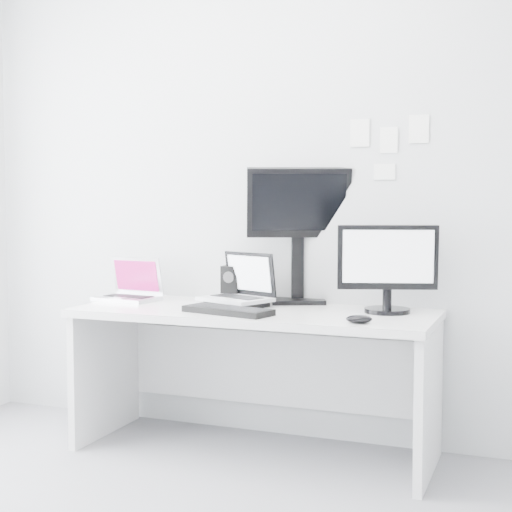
% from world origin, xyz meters
% --- Properties ---
extents(back_wall, '(3.60, 0.00, 3.60)m').
position_xyz_m(back_wall, '(0.00, 1.60, 1.35)').
color(back_wall, '#B6B8BB').
rests_on(back_wall, ground).
extents(desk, '(1.80, 0.70, 0.73)m').
position_xyz_m(desk, '(0.00, 1.25, 0.36)').
color(desk, white).
rests_on(desk, ground).
extents(macbook, '(0.35, 0.28, 0.24)m').
position_xyz_m(macbook, '(-0.78, 1.33, 0.85)').
color(macbook, silver).
rests_on(macbook, desk).
extents(speaker, '(0.10, 0.10, 0.19)m').
position_xyz_m(speaker, '(-0.22, 1.50, 0.83)').
color(speaker, black).
rests_on(speaker, desk).
extents(dell_laptop, '(0.42, 0.38, 0.29)m').
position_xyz_m(dell_laptop, '(-0.13, 1.32, 0.87)').
color(dell_laptop, '#B4B6BC').
rests_on(dell_laptop, desk).
extents(rear_monitor, '(0.58, 0.39, 0.74)m').
position_xyz_m(rear_monitor, '(0.13, 1.56, 1.10)').
color(rear_monitor, black).
rests_on(rear_monitor, desk).
extents(samsung_monitor, '(0.53, 0.36, 0.44)m').
position_xyz_m(samsung_monitor, '(0.64, 1.38, 0.95)').
color(samsung_monitor, black).
rests_on(samsung_monitor, desk).
extents(keyboard, '(0.48, 0.27, 0.03)m').
position_xyz_m(keyboard, '(-0.07, 1.07, 0.74)').
color(keyboard, black).
rests_on(keyboard, desk).
extents(mouse, '(0.13, 0.10, 0.04)m').
position_xyz_m(mouse, '(0.59, 1.01, 0.75)').
color(mouse, black).
rests_on(mouse, desk).
extents(wall_note_0, '(0.10, 0.00, 0.14)m').
position_xyz_m(wall_note_0, '(0.45, 1.59, 1.62)').
color(wall_note_0, white).
rests_on(wall_note_0, back_wall).
extents(wall_note_1, '(0.09, 0.00, 0.13)m').
position_xyz_m(wall_note_1, '(0.60, 1.59, 1.58)').
color(wall_note_1, white).
rests_on(wall_note_1, back_wall).
extents(wall_note_2, '(0.10, 0.00, 0.14)m').
position_xyz_m(wall_note_2, '(0.75, 1.59, 1.63)').
color(wall_note_2, white).
rests_on(wall_note_2, back_wall).
extents(wall_note_3, '(0.11, 0.00, 0.08)m').
position_xyz_m(wall_note_3, '(0.58, 1.59, 1.42)').
color(wall_note_3, white).
rests_on(wall_note_3, back_wall).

